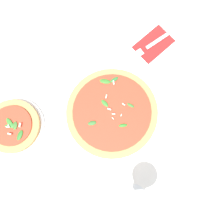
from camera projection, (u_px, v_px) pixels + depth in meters
ground_plane at (118, 112)px, 0.74m from camera, size 6.00×6.00×0.00m
pizza_arugula_main at (112, 113)px, 0.72m from camera, size 0.32×0.32×0.05m
pizza_personal_side at (14, 126)px, 0.71m from camera, size 0.20×0.20×0.05m
wine_glass at (139, 203)px, 0.57m from camera, size 0.08×0.08×0.16m
napkin at (154, 44)px, 0.78m from camera, size 0.14×0.09×0.01m
fork at (152, 44)px, 0.78m from camera, size 0.20×0.05×0.00m
side_plate_white at (205, 74)px, 0.75m from camera, size 0.17×0.17×0.02m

